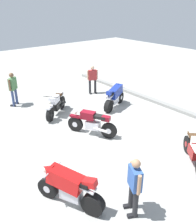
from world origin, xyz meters
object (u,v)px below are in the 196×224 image
(motorcycle_maroon_cruiser, at_px, (92,123))
(traffic_cone, at_px, (58,96))
(motorcycle_blue_sportbike, at_px, (115,96))
(person_in_green_shirt, at_px, (13,87))
(motorcycle_silver_cruiser, at_px, (56,104))
(person_in_blue_shirt, at_px, (134,184))
(motorcycle_cream_vintage, at_px, (195,150))
(person_in_red_shirt, at_px, (93,78))
(motorcycle_red_sportbike, at_px, (69,187))

(motorcycle_maroon_cruiser, bearing_deg, traffic_cone, -39.93)
(motorcycle_blue_sportbike, xyz_separation_m, person_in_green_shirt, (-3.40, -3.77, 0.38))
(motorcycle_silver_cruiser, height_order, person_in_green_shirt, person_in_green_shirt)
(motorcycle_blue_sportbike, relative_size, person_in_green_shirt, 1.10)
(motorcycle_maroon_cruiser, height_order, person_in_blue_shirt, person_in_blue_shirt)
(motorcycle_maroon_cruiser, bearing_deg, motorcycle_silver_cruiser, -25.26)
(motorcycle_cream_vintage, distance_m, person_in_red_shirt, 7.50)
(motorcycle_cream_vintage, relative_size, traffic_cone, 2.93)
(motorcycle_maroon_cruiser, relative_size, motorcycle_blue_sportbike, 1.01)
(motorcycle_red_sportbike, xyz_separation_m, motorcycle_silver_cruiser, (-5.06, 2.60, -0.07))
(motorcycle_red_sportbike, relative_size, person_in_blue_shirt, 1.16)
(person_in_red_shirt, bearing_deg, motorcycle_maroon_cruiser, -15.93)
(motorcycle_cream_vintage, bearing_deg, motorcycle_red_sportbike, -62.49)
(motorcycle_cream_vintage, distance_m, person_in_green_shirt, 8.85)
(person_in_green_shirt, bearing_deg, motorcycle_blue_sportbike, -172.47)
(motorcycle_blue_sportbike, relative_size, person_in_blue_shirt, 1.18)
(motorcycle_silver_cruiser, bearing_deg, person_in_red_shirt, 163.44)
(motorcycle_silver_cruiser, bearing_deg, traffic_cone, -160.86)
(person_in_blue_shirt, height_order, person_in_red_shirt, person_in_red_shirt)
(motorcycle_cream_vintage, xyz_separation_m, person_in_red_shirt, (-7.33, 1.54, 0.42))
(person_in_red_shirt, bearing_deg, traffic_cone, -75.19)
(motorcycle_silver_cruiser, distance_m, person_in_red_shirt, 3.34)
(motorcycle_silver_cruiser, bearing_deg, person_in_green_shirt, -102.83)
(motorcycle_cream_vintage, xyz_separation_m, person_in_blue_shirt, (0.14, -3.05, 0.41))
(motorcycle_cream_vintage, relative_size, person_in_red_shirt, 0.97)
(motorcycle_silver_cruiser, relative_size, person_in_green_shirt, 1.01)
(traffic_cone, bearing_deg, motorcycle_blue_sportbike, 33.83)
(motorcycle_cream_vintage, height_order, traffic_cone, motorcycle_cream_vintage)
(motorcycle_cream_vintage, distance_m, person_in_blue_shirt, 3.08)
(person_in_green_shirt, xyz_separation_m, traffic_cone, (0.82, 2.04, -0.72))
(motorcycle_blue_sportbike, xyz_separation_m, person_in_red_shirt, (-2.29, 0.40, 0.31))
(motorcycle_blue_sportbike, height_order, person_in_red_shirt, person_in_red_shirt)
(motorcycle_blue_sportbike, bearing_deg, traffic_cone, 101.65)
(motorcycle_red_sportbike, bearing_deg, motorcycle_silver_cruiser, -52.01)
(motorcycle_silver_cruiser, bearing_deg, motorcycle_blue_sportbike, 120.27)
(motorcycle_blue_sportbike, xyz_separation_m, traffic_cone, (-2.58, -1.73, -0.33))
(motorcycle_red_sportbike, relative_size, person_in_red_shirt, 1.15)
(traffic_cone, bearing_deg, person_in_red_shirt, 82.24)
(motorcycle_red_sportbike, relative_size, person_in_green_shirt, 1.09)
(motorcycle_silver_cruiser, xyz_separation_m, motorcycle_cream_vintage, (6.13, 1.55, -0.03))
(motorcycle_cream_vintage, bearing_deg, person_in_green_shirt, -120.70)
(motorcycle_silver_cruiser, distance_m, traffic_cone, 1.79)
(person_in_green_shirt, bearing_deg, motorcycle_red_sportbike, 127.83)
(motorcycle_silver_cruiser, distance_m, motorcycle_cream_vintage, 6.33)
(person_in_green_shirt, bearing_deg, person_in_blue_shirt, 136.69)
(motorcycle_blue_sportbike, bearing_deg, person_in_blue_shirt, -151.21)
(motorcycle_red_sportbike, relative_size, motorcycle_cream_vintage, 1.19)
(person_in_red_shirt, relative_size, traffic_cone, 3.04)
(motorcycle_maroon_cruiser, relative_size, person_in_red_shirt, 1.18)
(motorcycle_blue_sportbike, xyz_separation_m, person_in_blue_shirt, (5.18, -4.20, 0.30))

